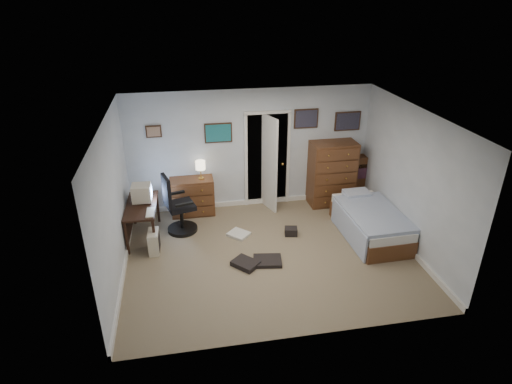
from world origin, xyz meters
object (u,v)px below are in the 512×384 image
office_chair (178,210)px  tall_dresser (332,173)px  bed (370,222)px  computer_desk (138,213)px  low_dresser (192,197)px

office_chair → tall_dresser: tall_dresser is taller
bed → computer_desk: bearing=169.2°
office_chair → bed: bearing=-27.8°
office_chair → tall_dresser: bearing=-4.0°
computer_desk → low_dresser: (1.03, 0.77, -0.13)m
tall_dresser → bed: size_ratio=0.75×
office_chair → low_dresser: bearing=50.5°
low_dresser → office_chair: bearing=-114.2°
low_dresser → tall_dresser: size_ratio=0.63×
bed → tall_dresser: bearing=99.3°
low_dresser → tall_dresser: 2.98m
office_chair → low_dresser: size_ratio=1.35×
office_chair → low_dresser: office_chair is taller
computer_desk → tall_dresser: (3.99, 0.74, 0.17)m
tall_dresser → low_dresser: bearing=177.9°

